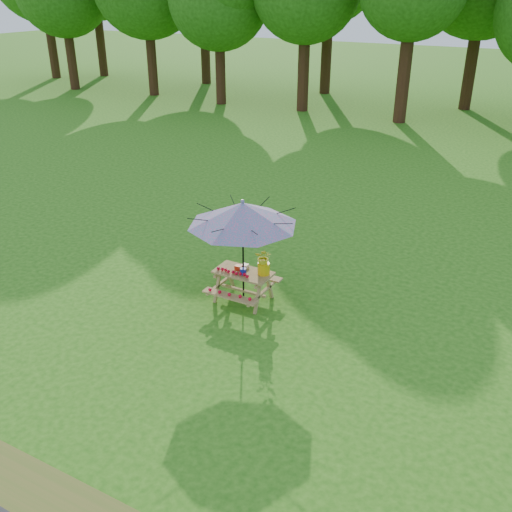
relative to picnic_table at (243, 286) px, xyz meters
The scene contains 5 objects.
picnic_table is the anchor object (origin of this frame).
patio_umbrella 1.62m from the picnic_table, 84.81° to the left, with size 2.27×2.27×2.25m.
produce_bins 0.40m from the picnic_table, 154.77° to the left, with size 0.31×0.42×0.13m.
tomatoes_row 0.44m from the picnic_table, 130.20° to the right, with size 0.77×0.13×0.07m, color red, non-canonical shape.
flower_bucket 0.78m from the picnic_table, 15.85° to the left, with size 0.39×0.36×0.56m.
Camera 1 is at (9.29, -5.97, 6.05)m, focal length 40.00 mm.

